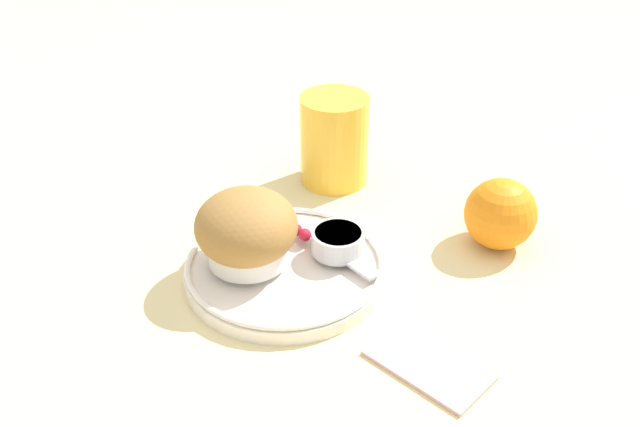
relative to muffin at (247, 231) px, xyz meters
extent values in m
plane|color=beige|center=(0.03, 0.04, -0.05)|extent=(3.00, 3.00, 0.00)
cylinder|color=silver|center=(0.02, 0.02, -0.05)|extent=(0.20, 0.20, 0.01)
torus|color=silver|center=(0.02, 0.02, -0.04)|extent=(0.19, 0.19, 0.01)
cylinder|color=silver|center=(0.00, 0.00, -0.02)|extent=(0.08, 0.08, 0.03)
ellipsoid|color=olive|center=(0.00, 0.00, 0.01)|extent=(0.10, 0.10, 0.07)
cylinder|color=silver|center=(0.05, 0.07, -0.02)|extent=(0.05, 0.05, 0.02)
cylinder|color=silver|center=(0.05, 0.07, -0.01)|extent=(0.05, 0.05, 0.00)
sphere|color=#B7192D|center=(0.00, 0.06, -0.03)|extent=(0.01, 0.01, 0.01)
sphere|color=#B7192D|center=(0.02, 0.06, -0.03)|extent=(0.01, 0.01, 0.01)
cube|color=silver|center=(0.02, 0.07, -0.03)|extent=(0.17, 0.03, 0.00)
sphere|color=orange|center=(0.15, 0.21, -0.02)|extent=(0.07, 0.07, 0.07)
cylinder|color=gold|center=(-0.07, 0.20, 0.00)|extent=(0.08, 0.08, 0.11)
cube|color=#D19E93|center=(0.20, 0.02, -0.05)|extent=(0.10, 0.06, 0.01)
camera|label=1|loc=(0.43, -0.36, 0.38)|focal=40.00mm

